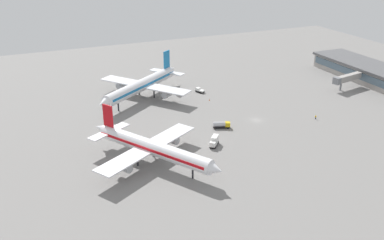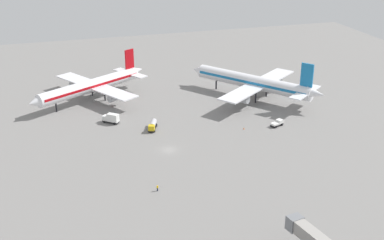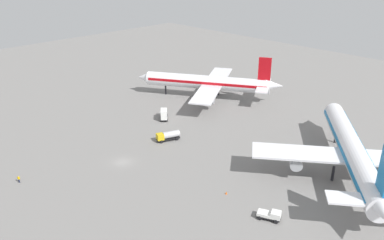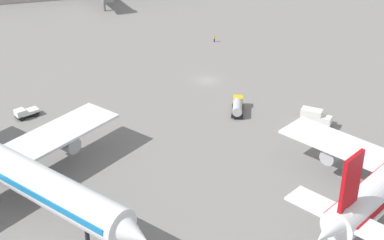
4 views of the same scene
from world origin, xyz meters
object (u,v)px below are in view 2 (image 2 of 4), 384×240
pushback_tractor (277,123)px  fuel_truck (153,125)px  catering_truck (111,118)px  safety_cone_near_gate (244,128)px  airplane_taxiing (92,86)px  airplane_at_gate (254,82)px  ground_crew_worker (157,188)px

pushback_tractor → fuel_truck: fuel_truck is taller
catering_truck → safety_cone_near_gate: catering_truck is taller
safety_cone_near_gate → catering_truck: bearing=156.4°
airplane_taxiing → pushback_tractor: airplane_taxiing is taller
safety_cone_near_gate → airplane_at_gate: bearing=60.6°
airplane_taxiing → pushback_tractor: size_ratio=9.55×
airplane_taxiing → ground_crew_worker: size_ratio=27.40×
airplane_taxiing → fuel_truck: 36.05m
fuel_truck → safety_cone_near_gate: 29.27m
fuel_truck → safety_cone_near_gate: bearing=94.4°
airplane_taxiing → safety_cone_near_gate: (43.37, -40.85, -5.34)m
catering_truck → fuel_truck: size_ratio=0.83×
pushback_tractor → fuel_truck: size_ratio=0.73×
airplane_taxiing → ground_crew_worker: (8.12, -69.87, -4.79)m
airplane_taxiing → safety_cone_near_gate: size_ratio=76.25×
pushback_tractor → ground_crew_worker: 54.72m
fuel_truck → ground_crew_worker: bearing=10.4°
ground_crew_worker → catering_truck: bearing=-29.9°
safety_cone_near_gate → pushback_tractor: bearing=-2.7°
airplane_taxiing → safety_cone_near_gate: 59.82m
airplane_at_gate → ground_crew_worker: size_ratio=28.08×
airplane_at_gate → ground_crew_worker: bearing=100.9°
catering_truck → pushback_tractor: (51.36, -17.96, -0.73)m
pushback_tractor → ground_crew_worker: size_ratio=2.87×
airplane_at_gate → safety_cone_near_gate: size_ratio=78.15×
catering_truck → pushback_tractor: bearing=-158.3°
catering_truck → fuel_truck: bearing=-175.7°
safety_cone_near_gate → fuel_truck: bearing=163.0°
airplane_taxiing → fuel_truck: bearing=84.6°
catering_truck → ground_crew_worker: (4.63, -46.43, -0.85)m
airplane_at_gate → catering_truck: (-54.39, -8.37, -4.42)m
airplane_at_gate → pushback_tractor: bearing=136.6°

